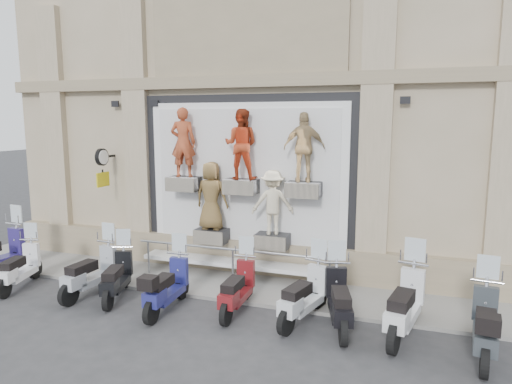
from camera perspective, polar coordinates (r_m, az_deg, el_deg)
ground at (r=9.46m, az=-7.51°, el=-15.61°), size 90.00×90.00×0.00m
sidewalk at (r=11.22m, az=-2.69°, el=-11.28°), size 16.00×2.20×0.08m
building at (r=15.33m, az=4.13°, el=16.76°), size 14.00×8.60×12.00m
shop_vitrine at (r=11.22m, az=-1.41°, el=1.18°), size 5.60×0.87×4.30m
guard_rail at (r=10.99m, az=-2.90°, el=-9.37°), size 5.06×0.10×0.93m
clock_sign_bracket at (r=12.83m, az=-18.63°, el=3.51°), size 0.10×0.80×1.02m
scooter_b at (r=12.14m, az=-27.54°, el=-7.36°), size 0.96×1.85×1.44m
scooter_c at (r=11.00m, az=-19.96°, el=-8.22°), size 0.69×1.93×1.54m
scooter_d at (r=10.61m, az=-17.04°, el=-8.97°), size 1.05×1.86×1.45m
scooter_e at (r=9.71m, az=-11.08°, el=-10.25°), size 0.61×1.87×1.51m
scooter_f at (r=9.49m, az=-2.35°, el=-10.70°), size 0.57×1.81×1.46m
scooter_g at (r=9.09m, az=6.05°, el=-11.39°), size 1.03×1.97×1.54m
scooter_h at (r=8.92m, az=10.41°, el=-11.83°), size 1.03×2.00×1.56m
scooter_i at (r=8.88m, az=18.19°, el=-11.78°), size 1.01×2.17×1.70m
scooter_j at (r=8.68m, az=26.84°, el=-13.21°), size 0.79×2.00×1.58m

